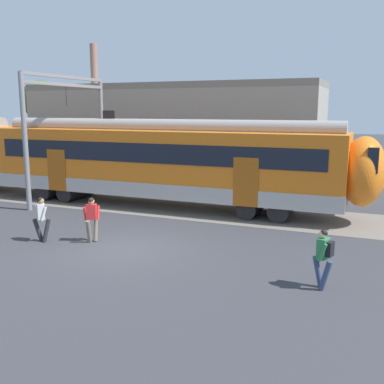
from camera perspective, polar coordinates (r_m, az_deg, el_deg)
The scene contains 7 objects.
ground_plane at distance 15.91m, azimuth -8.64°, elevation -7.22°, with size 160.00×160.00×0.00m, color #38383D.
pedestrian_white at distance 17.29m, azimuth -18.58°, elevation -2.92°, with size 0.69×0.44×1.67m.
pedestrian_red at distance 16.74m, azimuth -12.61°, elevation -3.05°, with size 0.53×0.71×1.67m.
pedestrian_green at distance 12.63m, azimuth 16.36°, elevation -7.56°, with size 0.60×0.62×1.67m.
catenary_gantry at distance 25.01m, azimuth -15.55°, elevation 8.99°, with size 0.24×6.64×6.53m.
background_building at distance 29.93m, azimuth -2.74°, elevation 7.44°, with size 19.37×5.00×9.20m.
street_tree_left at distance 42.31m, azimuth -18.54°, elevation 10.97°, with size 3.49×3.49×7.31m.
Camera 1 is at (7.93, -12.93, 4.82)m, focal length 42.00 mm.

